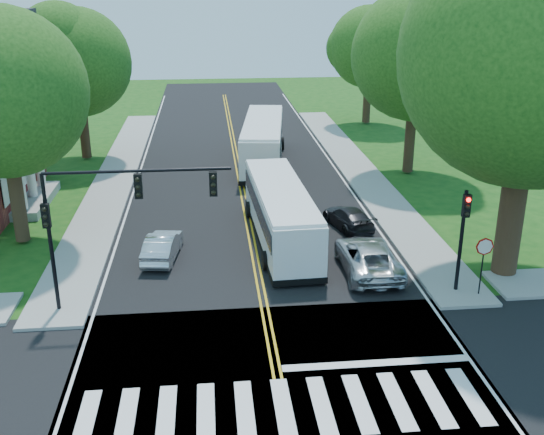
{
  "coord_description": "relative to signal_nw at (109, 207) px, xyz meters",
  "views": [
    {
      "loc": [
        -2.03,
        -16.76,
        12.46
      ],
      "look_at": [
        0.71,
        9.94,
        2.4
      ],
      "focal_mm": 42.0,
      "sensor_mm": 36.0,
      "label": 1
    }
  ],
  "objects": [
    {
      "name": "bus_lead",
      "position": [
        7.31,
        6.55,
        -2.86
      ],
      "size": [
        3.02,
        11.14,
        2.85
      ],
      "rotation": [
        0.0,
        0.0,
        3.18
      ],
      "color": "white",
      "rests_on": "road"
    },
    {
      "name": "signal_nw",
      "position": [
        0.0,
        0.0,
        0.0
      ],
      "size": [
        7.15,
        0.46,
        5.66
      ],
      "color": "black",
      "rests_on": "ground"
    },
    {
      "name": "edge_line_w",
      "position": [
        -0.94,
        15.57,
        -4.36
      ],
      "size": [
        0.12,
        70.0,
        0.01
      ],
      "primitive_type": "cube",
      "color": "silver",
      "rests_on": "road"
    },
    {
      "name": "dark_sedan",
      "position": [
        11.11,
        7.92,
        -3.8
      ],
      "size": [
        2.5,
        4.19,
        1.14
      ],
      "primitive_type": "imported",
      "rotation": [
        0.0,
        0.0,
        3.39
      ],
      "color": "black",
      "rests_on": "road"
    },
    {
      "name": "suv",
      "position": [
        10.82,
        2.45,
        -3.65
      ],
      "size": [
        2.45,
        5.22,
        1.44
      ],
      "primitive_type": "imported",
      "rotation": [
        0.0,
        0.0,
        3.13
      ],
      "color": "silver",
      "rests_on": "road"
    },
    {
      "name": "tree_ne_big",
      "position": [
        16.86,
        1.57,
        5.24
      ],
      "size": [
        10.8,
        10.8,
        14.91
      ],
      "color": "#352215",
      "rests_on": "ground"
    },
    {
      "name": "bus_follow",
      "position": [
        7.73,
        21.11,
        -2.71
      ],
      "size": [
        4.19,
        12.37,
        3.14
      ],
      "rotation": [
        0.0,
        0.0,
        3.01
      ],
      "color": "white",
      "rests_on": "road"
    },
    {
      "name": "road",
      "position": [
        5.86,
        11.57,
        -4.37
      ],
      "size": [
        14.0,
        96.0,
        0.01
      ],
      "primitive_type": "cube",
      "color": "black",
      "rests_on": "ground"
    },
    {
      "name": "center_line",
      "position": [
        5.86,
        15.57,
        -4.36
      ],
      "size": [
        0.36,
        70.0,
        0.01
      ],
      "primitive_type": "cube",
      "color": "gold",
      "rests_on": "road"
    },
    {
      "name": "hatchback",
      "position": [
        1.49,
        4.86,
        -3.73
      ],
      "size": [
        1.86,
        3.99,
        1.26
      ],
      "primitive_type": "imported",
      "rotation": [
        0.0,
        0.0,
        3.0
      ],
      "color": "silver",
      "rests_on": "road"
    },
    {
      "name": "tree_west_near",
      "position": [
        -5.64,
        7.57,
        3.15
      ],
      "size": [
        8.0,
        8.0,
        11.4
      ],
      "color": "#352215",
      "rests_on": "ground"
    },
    {
      "name": "signal_ne",
      "position": [
        14.06,
        0.01,
        -1.41
      ],
      "size": [
        0.3,
        0.46,
        4.4
      ],
      "color": "black",
      "rests_on": "ground"
    },
    {
      "name": "edge_line_e",
      "position": [
        12.66,
        15.57,
        -4.36
      ],
      "size": [
        0.12,
        70.0,
        0.01
      ],
      "primitive_type": "cube",
      "color": "silver",
      "rests_on": "road"
    },
    {
      "name": "stop_bar",
      "position": [
        9.36,
        -4.83,
        -4.36
      ],
      "size": [
        6.6,
        0.4,
        0.01
      ],
      "primitive_type": "cube",
      "color": "silver",
      "rests_on": "road"
    },
    {
      "name": "stop_sign",
      "position": [
        14.86,
        -0.45,
        -2.35
      ],
      "size": [
        0.76,
        0.08,
        2.53
      ],
      "color": "black",
      "rests_on": "ground"
    },
    {
      "name": "crosswalk",
      "position": [
        5.86,
        -6.93,
        -4.36
      ],
      "size": [
        12.6,
        3.0,
        0.01
      ],
      "primitive_type": "cube",
      "color": "silver",
      "rests_on": "road"
    },
    {
      "name": "tree_east_mid",
      "position": [
        17.36,
        17.57,
        3.48
      ],
      "size": [
        8.4,
        8.4,
        11.93
      ],
      "color": "#352215",
      "rests_on": "ground"
    },
    {
      "name": "sidewalk_ne",
      "position": [
        14.16,
        18.57,
        -4.3
      ],
      "size": [
        2.6,
        40.0,
        0.15
      ],
      "primitive_type": "cube",
      "color": "gray",
      "rests_on": "ground"
    },
    {
      "name": "cross_road",
      "position": [
        5.86,
        -6.43,
        -4.37
      ],
      "size": [
        60.0,
        12.0,
        0.01
      ],
      "primitive_type": "cube",
      "color": "black",
      "rests_on": "ground"
    },
    {
      "name": "tree_east_far",
      "position": [
        18.36,
        33.57,
        2.48
      ],
      "size": [
        7.2,
        7.2,
        10.34
      ],
      "color": "#352215",
      "rests_on": "ground"
    },
    {
      "name": "sidewalk_nw",
      "position": [
        -2.44,
        18.57,
        -4.3
      ],
      "size": [
        2.6,
        40.0,
        0.15
      ],
      "primitive_type": "cube",
      "color": "gray",
      "rests_on": "ground"
    },
    {
      "name": "ground",
      "position": [
        5.86,
        -6.43,
        -4.38
      ],
      "size": [
        140.0,
        140.0,
        0.0
      ],
      "primitive_type": "plane",
      "color": "#134711",
      "rests_on": "ground"
    },
    {
      "name": "tree_west_far",
      "position": [
        -5.14,
        23.57,
        2.62
      ],
      "size": [
        7.6,
        7.6,
        10.67
      ],
      "color": "#352215",
      "rests_on": "ground"
    }
  ]
}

